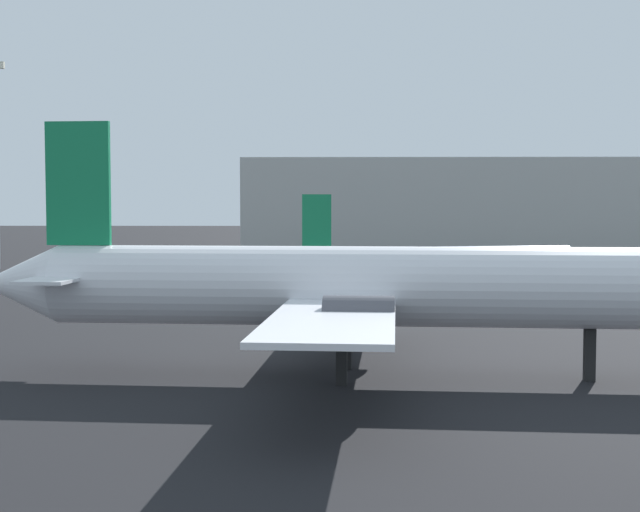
% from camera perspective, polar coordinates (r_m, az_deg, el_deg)
% --- Properties ---
extents(airplane_on_taxiway, '(36.94, 27.09, 11.45)m').
position_cam_1_polar(airplane_on_taxiway, '(38.55, 3.35, -2.02)').
color(airplane_on_taxiway, white).
rests_on(airplane_on_taxiway, ground_plane).
extents(airplane_far_left, '(29.13, 17.86, 8.55)m').
position_cam_1_polar(airplane_far_left, '(76.37, 7.77, -0.31)').
color(airplane_far_left, '#B2BCCC').
rests_on(airplane_far_left, ground_plane).
extents(terminal_building, '(76.45, 18.96, 14.92)m').
position_cam_1_polar(terminal_building, '(144.32, 10.45, 3.26)').
color(terminal_building, '#B7B7B2').
rests_on(terminal_building, ground_plane).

